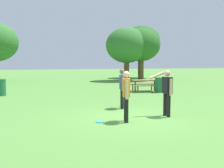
# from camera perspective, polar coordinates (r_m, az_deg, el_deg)

# --- Properties ---
(ground_plane) EXTENTS (120.00, 120.00, 0.00)m
(ground_plane) POSITION_cam_1_polar(r_m,az_deg,el_deg) (9.09, 3.67, -7.37)
(ground_plane) COLOR #568E3D
(person_thrower) EXTENTS (0.32, 0.59, 1.64)m
(person_thrower) POSITION_cam_1_polar(r_m,az_deg,el_deg) (8.30, 3.15, -1.95)
(person_thrower) COLOR black
(person_thrower) RESTS_ON ground
(person_catcher) EXTENTS (0.32, 0.59, 1.64)m
(person_catcher) POSITION_cam_1_polar(r_m,az_deg,el_deg) (10.70, 2.24, -0.41)
(person_catcher) COLOR black
(person_catcher) RESTS_ON ground
(person_bystander) EXTENTS (0.67, 0.61, 1.64)m
(person_bystander) POSITION_cam_1_polar(r_m,az_deg,el_deg) (9.32, 11.97, -1.18)
(person_bystander) COLOR black
(person_bystander) RESTS_ON ground
(frisbee) EXTENTS (0.27, 0.27, 0.03)m
(frisbee) POSITION_cam_1_polar(r_m,az_deg,el_deg) (8.39, -2.69, -8.33)
(frisbee) COLOR #2D9EDB
(frisbee) RESTS_ON ground
(picnic_table_near) EXTENTS (1.83, 1.58, 0.77)m
(picnic_table_near) POSITION_cam_1_polar(r_m,az_deg,el_deg) (16.99, 7.27, 0.23)
(picnic_table_near) COLOR olive
(picnic_table_near) RESTS_ON ground
(trash_can_beside_table) EXTENTS (0.59, 0.59, 0.96)m
(trash_can_beside_table) POSITION_cam_1_polar(r_m,az_deg,el_deg) (16.65, 10.40, -0.18)
(trash_can_beside_table) COLOR #1E663D
(trash_can_beside_table) RESTS_ON ground
(trash_can_further_along) EXTENTS (0.59, 0.59, 0.96)m
(trash_can_further_along) POSITION_cam_1_polar(r_m,az_deg,el_deg) (16.06, -23.30, -0.68)
(trash_can_further_along) COLOR #1E663D
(trash_can_further_along) RESTS_ON ground
(tree_far_right) EXTENTS (4.22, 4.22, 5.41)m
(tree_far_right) POSITION_cam_1_polar(r_m,az_deg,el_deg) (26.42, 3.25, 8.48)
(tree_far_right) COLOR brown
(tree_far_right) RESTS_ON ground
(tree_slender_mid) EXTENTS (4.02, 4.02, 5.41)m
(tree_slender_mid) POSITION_cam_1_polar(r_m,az_deg,el_deg) (27.10, 6.34, 8.54)
(tree_slender_mid) COLOR brown
(tree_slender_mid) RESTS_ON ground
(tree_back_left) EXTENTS (4.33, 4.33, 6.24)m
(tree_back_left) POSITION_cam_1_polar(r_m,az_deg,el_deg) (31.50, 6.57, 9.28)
(tree_back_left) COLOR brown
(tree_back_left) RESTS_ON ground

